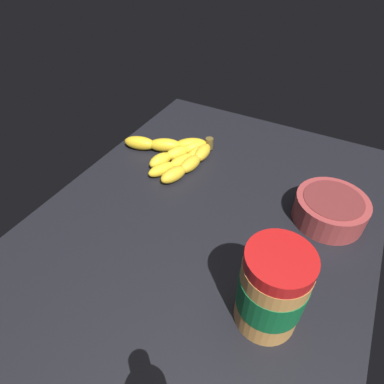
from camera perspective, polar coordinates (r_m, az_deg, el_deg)
The scene contains 4 objects.
ground_plane at distance 65.33cm, azimuth 0.69°, elevation -8.20°, with size 96.36×65.17×3.59cm, color black.
banana_bunch at distance 81.12cm, azimuth -2.64°, elevation 6.71°, with size 20.08×22.24×3.50cm.
peanut_butter_jar at distance 49.15cm, azimuth 13.81°, elevation -16.33°, with size 9.69×9.69×15.17cm.
small_bowl at distance 70.00cm, azimuth 23.06°, elevation -2.76°, with size 13.98×13.98×5.52cm.
Camera 1 is at (-37.24, -19.24, 48.31)cm, focal length 30.41 mm.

